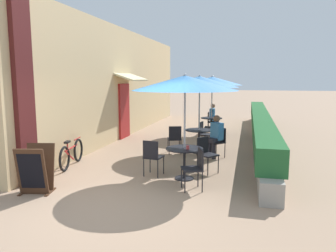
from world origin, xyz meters
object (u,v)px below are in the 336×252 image
(cafe_chair_near_right, at_px, (206,152))
(coffee_cup_near, at_px, (188,147))
(patio_table_far, at_px, (211,122))
(patio_umbrella_far, at_px, (212,81))
(cafe_chair_far_left, at_px, (211,120))
(cafe_chair_mid_left, at_px, (204,132))
(bicycle_leaning, at_px, (72,154))
(cafe_chair_mid_back, at_px, (218,140))
(patio_table_near, at_px, (184,156))
(seated_patron_far_left, at_px, (213,117))
(cafe_chair_far_right, at_px, (212,126))
(menu_board, at_px, (36,170))
(coffee_cup_far, at_px, (216,117))
(patio_umbrella_near, at_px, (185,83))
(patio_umbrella_mid, at_px, (200,82))
(cafe_chair_near_back, at_px, (152,155))
(seated_patron_mid_back, at_px, (216,134))
(cafe_chair_near_left, at_px, (195,166))
(cafe_chair_mid_right, at_px, (175,137))
(patio_table_mid, at_px, (199,135))

(cafe_chair_near_right, height_order, coffee_cup_near, cafe_chair_near_right)
(cafe_chair_near_right, distance_m, patio_table_far, 5.31)
(patio_umbrella_far, relative_size, cafe_chair_far_left, 2.78)
(cafe_chair_mid_left, height_order, cafe_chair_far_left, same)
(bicycle_leaning, bearing_deg, cafe_chair_mid_back, 18.23)
(patio_table_near, relative_size, seated_patron_far_left, 0.69)
(cafe_chair_mid_left, relative_size, cafe_chair_far_right, 1.00)
(patio_table_near, bearing_deg, cafe_chair_far_left, 91.27)
(patio_umbrella_far, relative_size, menu_board, 2.49)
(coffee_cup_near, bearing_deg, cafe_chair_far_right, 90.28)
(patio_umbrella_far, bearing_deg, coffee_cup_far, 15.16)
(patio_umbrella_near, bearing_deg, patio_umbrella_mid, 91.55)
(cafe_chair_near_back, bearing_deg, seated_patron_far_left, 91.30)
(seated_patron_mid_back, relative_size, patio_umbrella_far, 0.52)
(cafe_chair_near_left, relative_size, cafe_chair_near_back, 1.00)
(cafe_chair_near_right, relative_size, seated_patron_far_left, 0.70)
(patio_table_far, height_order, cafe_chair_far_left, cafe_chair_far_left)
(patio_table_far, bearing_deg, cafe_chair_mid_right, -101.77)
(cafe_chair_mid_right, distance_m, seated_patron_far_left, 4.36)
(patio_umbrella_mid, distance_m, menu_board, 5.40)
(bicycle_leaning, bearing_deg, patio_table_far, 51.54)
(cafe_chair_near_back, bearing_deg, patio_umbrella_far, 90.51)
(patio_table_near, distance_m, cafe_chair_far_left, 6.72)
(seated_patron_far_left, bearing_deg, menu_board, -20.49)
(patio_table_near, height_order, cafe_chair_near_left, cafe_chair_near_left)
(patio_umbrella_near, relative_size, patio_umbrella_mid, 1.00)
(cafe_chair_near_right, relative_size, cafe_chair_mid_left, 1.00)
(cafe_chair_near_back, relative_size, cafe_chair_far_right, 1.00)
(cafe_chair_near_right, bearing_deg, cafe_chair_far_right, -138.18)
(patio_umbrella_near, bearing_deg, seated_patron_mid_back, 77.66)
(patio_table_mid, xyz_separation_m, cafe_chair_mid_back, (0.64, -0.44, -0.03))
(cafe_chair_mid_right, bearing_deg, cafe_chair_near_back, -109.58)
(patio_umbrella_mid, bearing_deg, patio_table_near, -88.45)
(seated_patron_far_left, bearing_deg, seated_patron_mid_back, 4.17)
(coffee_cup_near, height_order, cafe_chair_far_right, cafe_chair_far_right)
(cafe_chair_near_right, height_order, seated_patron_far_left, seated_patron_far_left)
(cafe_chair_near_right, distance_m, cafe_chair_far_right, 4.54)
(cafe_chair_near_back, height_order, patio_table_mid, cafe_chair_near_back)
(patio_umbrella_near, height_order, patio_umbrella_mid, same)
(coffee_cup_near, bearing_deg, patio_table_far, 91.29)
(cafe_chair_near_right, xyz_separation_m, patio_umbrella_mid, (-0.48, 2.10, 1.69))
(patio_umbrella_far, xyz_separation_m, menu_board, (-2.70, -7.56, -1.72))
(seated_patron_far_left, xyz_separation_m, bicycle_leaning, (-3.06, -6.34, -0.35))
(coffee_cup_far, relative_size, menu_board, 0.09)
(cafe_chair_near_back, xyz_separation_m, patio_umbrella_mid, (0.70, 2.73, 1.69))
(patio_table_mid, height_order, coffee_cup_far, coffee_cup_far)
(cafe_chair_near_back, relative_size, cafe_chair_mid_back, 1.00)
(patio_table_far, bearing_deg, menu_board, -109.66)
(cafe_chair_mid_left, xyz_separation_m, menu_board, (-2.73, -5.14, -0.04))
(patio_table_near, bearing_deg, coffee_cup_near, -48.41)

